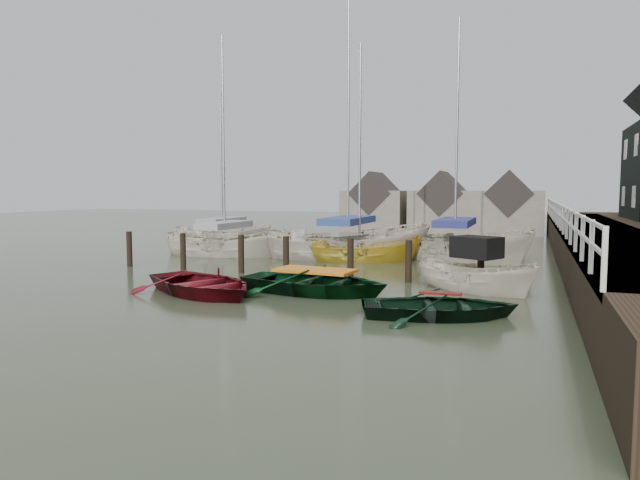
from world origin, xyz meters
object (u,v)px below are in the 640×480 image
at_px(rowboat_dkgreen, 440,317).
at_px(sailboat_a, 225,254).
at_px(rowboat_red, 202,294).
at_px(motorboat, 475,287).
at_px(rowboat_green, 315,293).
at_px(sailboat_b, 348,257).
at_px(sailboat_c, 359,260).
at_px(sailboat_e, 222,245).
at_px(sailboat_d, 455,258).

distance_m(rowboat_dkgreen, sailboat_a, 14.87).
height_order(rowboat_red, motorboat, motorboat).
bearing_deg(rowboat_red, motorboat, -38.45).
xyz_separation_m(rowboat_green, sailboat_b, (-1.74, 8.70, 0.06)).
bearing_deg(rowboat_dkgreen, sailboat_c, 8.80).
height_order(sailboat_b, sailboat_c, sailboat_b).
bearing_deg(rowboat_red, sailboat_e, 54.73).
relative_size(sailboat_b, sailboat_e, 1.38).
distance_m(rowboat_red, motorboat, 8.16).
relative_size(rowboat_red, sailboat_d, 0.37).
distance_m(motorboat, sailboat_e, 16.84).
height_order(sailboat_a, sailboat_c, sailboat_a).
bearing_deg(rowboat_green, sailboat_a, 49.23).
bearing_deg(sailboat_c, rowboat_dkgreen, -166.23).
bearing_deg(sailboat_a, sailboat_b, -84.30).
xyz_separation_m(motorboat, sailboat_b, (-6.15, 6.64, -0.05)).
distance_m(rowboat_green, sailboat_d, 10.17).
height_order(sailboat_a, sailboat_d, sailboat_d).
relative_size(rowboat_red, motorboat, 1.02).
height_order(rowboat_dkgreen, sailboat_c, sailboat_c).
distance_m(rowboat_dkgreen, motorboat, 4.00).
relative_size(rowboat_green, sailboat_d, 0.38).
bearing_deg(sailboat_c, sailboat_a, 80.74).
bearing_deg(rowboat_green, sailboat_e, 45.72).
relative_size(rowboat_dkgreen, sailboat_a, 0.33).
height_order(rowboat_red, sailboat_c, sailboat_c).
relative_size(sailboat_b, sailboat_d, 1.10).
height_order(rowboat_red, rowboat_green, rowboat_green).
height_order(sailboat_a, sailboat_e, sailboat_a).
xyz_separation_m(rowboat_red, rowboat_green, (3.02, 1.33, 0.00)).
relative_size(rowboat_green, sailboat_b, 0.35).
height_order(rowboat_green, sailboat_c, sailboat_c).
xyz_separation_m(sailboat_b, sailboat_d, (4.57, 1.06, -0.00)).
bearing_deg(sailboat_e, sailboat_b, -104.10).
bearing_deg(sailboat_b, rowboat_red, 150.20).
distance_m(rowboat_green, sailboat_b, 8.88).
distance_m(sailboat_b, sailboat_e, 8.34).
bearing_deg(rowboat_green, sailboat_c, 12.38).
distance_m(sailboat_a, sailboat_b, 5.77).
bearing_deg(sailboat_a, sailboat_e, 27.14).
bearing_deg(motorboat, rowboat_green, 142.99).
relative_size(sailboat_c, sailboat_e, 1.09).
distance_m(sailboat_a, sailboat_c, 6.42).
xyz_separation_m(rowboat_green, sailboat_e, (-9.67, 11.31, 0.06)).
relative_size(sailboat_a, sailboat_c, 1.09).
distance_m(motorboat, sailboat_a, 13.09).
bearing_deg(rowboat_green, sailboat_b, 16.53).
bearing_deg(rowboat_dkgreen, sailboat_a, 32.20).
bearing_deg(motorboat, rowboat_dkgreen, -158.67).
height_order(rowboat_red, sailboat_a, sailboat_a).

